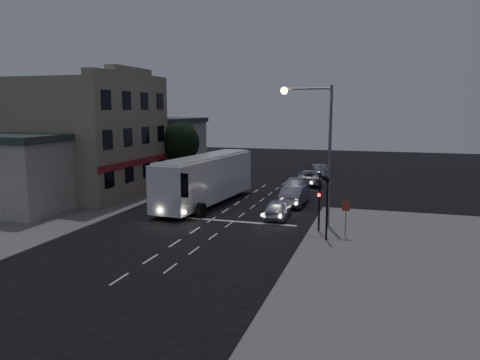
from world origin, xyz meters
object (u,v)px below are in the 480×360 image
(regulatory_sign, at_px, (346,213))
(car_sedan_b, at_px, (296,186))
(car_sedan_c, at_px, (309,177))
(streetlight, at_px, (320,139))
(car_extra, at_px, (318,170))
(traffic_signal_side, at_px, (327,201))
(street_tree, at_px, (180,141))
(tour_bus, at_px, (206,178))
(car_sedan_a, at_px, (294,196))
(traffic_signal_main, at_px, (319,194))
(car_suv, at_px, (278,209))

(regulatory_sign, bearing_deg, car_sedan_b, 111.70)
(car_sedan_c, height_order, streetlight, streetlight)
(car_extra, xyz_separation_m, regulatory_sign, (4.97, -25.07, 0.85))
(traffic_signal_side, distance_m, street_tree, 23.24)
(tour_bus, relative_size, car_sedan_c, 2.41)
(street_tree, bearing_deg, regulatory_sign, -41.08)
(car_sedan_b, relative_size, street_tree, 0.89)
(streetlight, bearing_deg, car_sedan_a, 113.14)
(traffic_signal_main, bearing_deg, car_sedan_c, 100.39)
(traffic_signal_side, relative_size, streetlight, 0.46)
(car_sedan_a, xyz_separation_m, car_extra, (-0.27, 16.22, -0.04))
(car_extra, height_order, traffic_signal_main, traffic_signal_main)
(car_sedan_b, bearing_deg, car_extra, -96.64)
(car_suv, distance_m, traffic_signal_main, 4.79)
(car_suv, distance_m, street_tree, 17.25)
(car_sedan_b, height_order, street_tree, street_tree)
(traffic_signal_main, bearing_deg, car_sedan_b, 106.40)
(car_sedan_c, bearing_deg, street_tree, 11.53)
(car_sedan_a, xyz_separation_m, car_sedan_b, (-0.69, 4.68, 0.02))
(traffic_signal_side, bearing_deg, traffic_signal_main, 109.49)
(tour_bus, relative_size, street_tree, 2.12)
(tour_bus, distance_m, traffic_signal_main, 11.56)
(car_suv, bearing_deg, tour_bus, -27.71)
(regulatory_sign, distance_m, streetlight, 5.18)
(traffic_signal_main, bearing_deg, car_sedan_a, 110.93)
(car_sedan_b, distance_m, street_tree, 12.79)
(car_extra, height_order, streetlight, streetlight)
(car_sedan_b, xyz_separation_m, streetlight, (3.43, -11.10, 4.93))
(car_sedan_a, xyz_separation_m, streetlight, (2.74, -6.42, 4.95))
(tour_bus, height_order, regulatory_sign, tour_bus)
(car_suv, bearing_deg, car_sedan_a, -96.27)
(car_suv, xyz_separation_m, street_tree, (-12.52, 11.22, 3.83))
(traffic_signal_main, xyz_separation_m, traffic_signal_side, (0.70, -1.98, 0.00))
(car_extra, bearing_deg, car_suv, 70.07)
(car_sedan_b, distance_m, streetlight, 12.62)
(car_sedan_c, bearing_deg, car_sedan_b, 79.89)
(car_sedan_c, height_order, regulatory_sign, regulatory_sign)
(car_sedan_c, bearing_deg, regulatory_sign, 97.43)
(car_sedan_c, xyz_separation_m, streetlight, (3.13, -17.04, 4.98))
(car_sedan_a, distance_m, regulatory_sign, 10.05)
(traffic_signal_main, height_order, street_tree, street_tree)
(car_suv, xyz_separation_m, car_extra, (0.01, 21.04, 0.07))
(tour_bus, bearing_deg, car_suv, -19.31)
(streetlight, bearing_deg, car_sedan_b, 107.17)
(streetlight, relative_size, street_tree, 1.45)
(street_tree, bearing_deg, car_sedan_c, 18.74)
(car_sedan_c, distance_m, traffic_signal_main, 18.84)
(car_extra, relative_size, regulatory_sign, 2.05)
(car_sedan_a, distance_m, traffic_signal_side, 10.62)
(traffic_signal_side, height_order, streetlight, streetlight)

